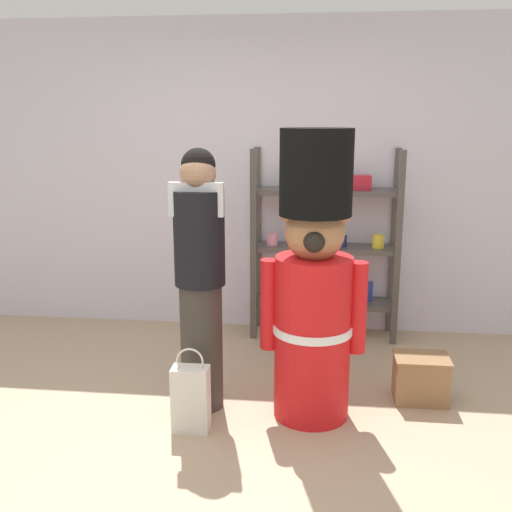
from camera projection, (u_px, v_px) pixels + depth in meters
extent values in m
plane|color=tan|center=(215.00, 460.00, 3.21)|extent=(6.40, 6.40, 0.00)
cube|color=silver|center=(259.00, 178.00, 5.04)|extent=(6.40, 0.12, 2.60)
cube|color=#4C4742|center=(253.00, 247.00, 4.80)|extent=(0.05, 0.05, 1.56)
cube|color=#4C4742|center=(398.00, 250.00, 4.67)|extent=(0.05, 0.05, 1.56)
cube|color=#4C4742|center=(257.00, 239.00, 5.09)|extent=(0.05, 0.05, 1.56)
cube|color=#4C4742|center=(393.00, 242.00, 4.96)|extent=(0.05, 0.05, 1.56)
cube|color=#4C4742|center=(323.00, 302.00, 5.00)|extent=(1.15, 0.30, 0.04)
cube|color=#4C4742|center=(325.00, 248.00, 4.89)|extent=(1.15, 0.30, 0.04)
cube|color=#4C4742|center=(326.00, 192.00, 4.78)|extent=(1.15, 0.30, 0.04)
cylinder|color=pink|center=(272.00, 239.00, 4.90)|extent=(0.09, 0.09, 0.10)
cylinder|color=green|center=(307.00, 240.00, 4.86)|extent=(0.09, 0.09, 0.11)
cylinder|color=navy|center=(342.00, 241.00, 4.85)|extent=(0.08, 0.08, 0.09)
cylinder|color=yellow|center=(378.00, 241.00, 4.80)|extent=(0.10, 0.10, 0.11)
cylinder|color=#B27226|center=(278.00, 287.00, 5.04)|extent=(0.08, 0.08, 0.20)
cylinder|color=#596B33|center=(323.00, 289.00, 4.96)|extent=(0.07, 0.07, 0.19)
cylinder|color=navy|center=(369.00, 291.00, 4.96)|extent=(0.06, 0.06, 0.16)
cube|color=gold|center=(294.00, 180.00, 4.79)|extent=(0.12, 0.10, 0.14)
cube|color=#B21E2D|center=(359.00, 182.00, 4.73)|extent=(0.19, 0.15, 0.11)
cylinder|color=red|center=(312.00, 338.00, 3.59)|extent=(0.46, 0.46, 1.01)
cylinder|color=white|center=(313.00, 328.00, 3.57)|extent=(0.48, 0.48, 0.05)
sphere|color=#A87149|center=(315.00, 232.00, 3.44)|extent=(0.35, 0.35, 0.35)
sphere|color=#A87149|center=(289.00, 212.00, 3.43)|extent=(0.12, 0.12, 0.12)
sphere|color=#A87149|center=(341.00, 213.00, 3.40)|extent=(0.12, 0.12, 0.12)
cylinder|color=black|center=(316.00, 172.00, 3.36)|extent=(0.42, 0.42, 0.49)
cylinder|color=red|center=(269.00, 304.00, 3.57)|extent=(0.11, 0.11, 0.55)
cylinder|color=red|center=(358.00, 308.00, 3.51)|extent=(0.11, 0.11, 0.55)
sphere|color=black|center=(314.00, 242.00, 3.29)|extent=(0.12, 0.12, 0.12)
cylinder|color=#38332D|center=(202.00, 346.00, 3.72)|extent=(0.26, 0.26, 0.81)
cylinder|color=black|center=(199.00, 238.00, 3.56)|extent=(0.31, 0.31, 0.58)
sphere|color=#A37556|center=(198.00, 174.00, 3.47)|extent=(0.22, 0.22, 0.22)
cube|color=silver|center=(196.00, 199.00, 3.45)|extent=(0.32, 0.04, 0.20)
sphere|color=black|center=(198.00, 165.00, 3.48)|extent=(0.20, 0.20, 0.20)
cube|color=silver|center=(191.00, 399.00, 3.47)|extent=(0.22, 0.13, 0.40)
torus|color=silver|center=(190.00, 361.00, 3.41)|extent=(0.16, 0.01, 0.16)
cube|color=olive|center=(421.00, 380.00, 3.86)|extent=(0.33, 0.26, 0.28)
cube|color=olive|center=(422.00, 358.00, 3.82)|extent=(0.35, 0.27, 0.02)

